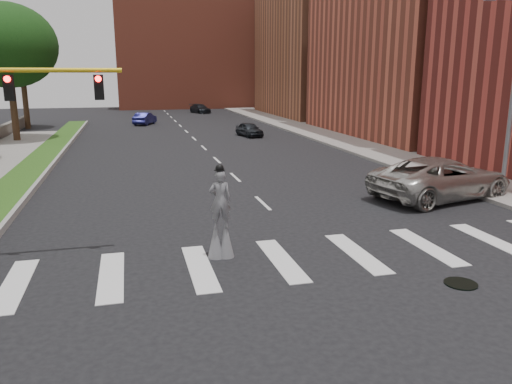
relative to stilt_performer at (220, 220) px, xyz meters
The scene contains 16 objects.
ground_plane 3.74m from the stilt_performer, 29.63° to the right, with size 160.00×160.00×0.00m, color black.
grass_median 20.14m from the stilt_performer, 114.79° to the left, with size 2.00×60.00×0.25m, color #244B15.
median_curb 19.72m from the stilt_performer, 112.01° to the left, with size 0.20×60.00×0.28m, color gray.
sidewalk_right 28.01m from the stilt_performer, 56.19° to the left, with size 5.00×90.00×0.18m, color gray.
manhole 7.23m from the stilt_performer, 31.68° to the right, with size 0.90×0.90×0.04m, color black.
building_mid 39.28m from the stilt_performer, 48.42° to the left, with size 16.00×22.00×24.00m, color #AF4D37.
building_far 58.62m from the stilt_performer, 64.37° to the left, with size 16.00×22.00×20.00m, color #9E573A.
building_backdrop 77.18m from the stilt_performer, 83.22° to the left, with size 26.00×14.00×18.00m, color #AF4D37.
streetlight 15.06m from the stilt_performer, 16.93° to the left, with size 2.05×0.20×9.00m.
stilt_performer is the anchor object (origin of this frame).
suv_crossing 12.48m from the stilt_performer, 24.17° to the left, with size 3.22×6.98×1.94m, color #B4B2AA.
car_near 31.77m from the stilt_performer, 74.80° to the left, with size 1.54×3.83×1.31m, color black.
car_mid 44.57m from the stilt_performer, 90.95° to the left, with size 1.47×4.22×1.39m, color #181854.
car_far 61.23m from the stilt_performer, 82.52° to the left, with size 1.83×4.50×1.31m, color black.
tree_4 34.48m from the stilt_performer, 110.72° to the left, with size 8.09×8.09×11.44m.
tree_5 45.47m from the stilt_performer, 106.86° to the left, with size 6.73×6.73×10.52m.
Camera 1 is at (-5.70, -13.07, 5.68)m, focal length 35.00 mm.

